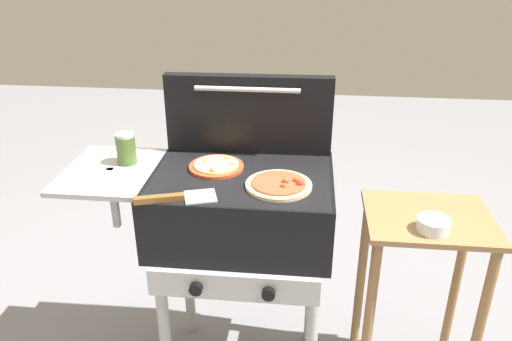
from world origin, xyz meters
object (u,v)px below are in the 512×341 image
(pizza_cheese, at_px, (216,166))
(pizza_pepperoni, at_px, (279,184))
(sauce_jar, at_px, (126,149))
(spatula, at_px, (176,198))
(topping_bowl_near, at_px, (433,225))
(grill, at_px, (238,211))
(prep_table, at_px, (421,268))

(pizza_cheese, relative_size, pizza_pepperoni, 0.89)
(sauce_jar, height_order, spatula, sauce_jar)
(sauce_jar, distance_m, topping_bowl_near, 1.11)
(sauce_jar, bearing_deg, pizza_pepperoni, -13.25)
(sauce_jar, bearing_deg, grill, -8.38)
(grill, xyz_separation_m, pizza_pepperoni, (0.15, -0.07, 0.15))
(pizza_cheese, bearing_deg, prep_table, -3.39)
(pizza_pepperoni, xyz_separation_m, spatula, (-0.32, -0.13, -0.00))
(grill, height_order, pizza_cheese, pizza_cheese)
(grill, relative_size, pizza_pepperoni, 4.29)
(spatula, bearing_deg, prep_table, 13.49)
(grill, bearing_deg, topping_bowl_near, -8.07)
(spatula, bearing_deg, pizza_pepperoni, 21.39)
(pizza_pepperoni, height_order, topping_bowl_near, pizza_pepperoni)
(pizza_cheese, distance_m, topping_bowl_near, 0.77)
(pizza_cheese, xyz_separation_m, spatula, (-0.09, -0.25, -0.00))
(sauce_jar, relative_size, spatula, 0.44)
(grill, xyz_separation_m, spatula, (-0.17, -0.20, 0.15))
(spatula, distance_m, prep_table, 0.94)
(prep_table, relative_size, topping_bowl_near, 7.06)
(pizza_pepperoni, relative_size, topping_bowl_near, 2.04)
(pizza_pepperoni, xyz_separation_m, prep_table, (0.52, 0.08, -0.36))
(pizza_pepperoni, distance_m, topping_bowl_near, 0.53)
(sauce_jar, bearing_deg, prep_table, -3.01)
(sauce_jar, relative_size, topping_bowl_near, 1.05)
(pizza_pepperoni, height_order, spatula, pizza_pepperoni)
(grill, distance_m, topping_bowl_near, 0.67)
(grill, relative_size, pizza_cheese, 4.85)
(pizza_cheese, relative_size, sauce_jar, 1.71)
(pizza_cheese, bearing_deg, spatula, -109.08)
(sauce_jar, bearing_deg, topping_bowl_near, -8.19)
(pizza_cheese, relative_size, spatula, 0.75)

